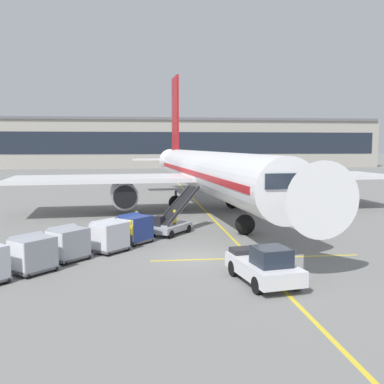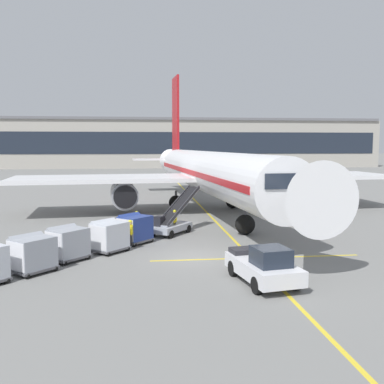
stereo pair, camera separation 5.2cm
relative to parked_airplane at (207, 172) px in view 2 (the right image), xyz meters
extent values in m
plane|color=slate|center=(-3.44, -17.87, -3.74)|extent=(600.00, 600.00, 0.00)
cylinder|color=white|center=(0.07, -0.85, 0.09)|extent=(6.88, 36.89, 3.88)
cube|color=red|center=(0.07, -0.85, 0.09)|extent=(6.80, 35.43, 0.47)
cone|color=white|center=(1.74, -21.07, 0.09)|extent=(3.99, 4.17, 3.69)
cone|color=white|center=(-1.69, 20.53, 0.38)|extent=(3.80, 6.46, 3.30)
cube|color=white|center=(-9.46, -0.72, -0.49)|extent=(17.98, 8.75, 0.36)
cylinder|color=#93969E|center=(-7.96, -1.33, -1.88)|extent=(2.79, 4.95, 2.41)
cylinder|color=black|center=(-7.76, -3.76, -1.88)|extent=(2.05, 0.29, 2.04)
cube|color=white|center=(9.45, 0.84, -0.49)|extent=(17.98, 8.75, 0.36)
cylinder|color=#93969E|center=(8.07, -0.01, -1.88)|extent=(2.79, 4.95, 2.41)
cylinder|color=black|center=(8.27, -2.43, -1.88)|extent=(2.05, 0.29, 2.04)
cube|color=red|center=(-1.57, 18.98, 6.37)|extent=(0.64, 4.41, 11.01)
cube|color=white|center=(-1.54, 18.67, 0.67)|extent=(12.05, 3.90, 0.20)
cube|color=#1E2633|center=(1.52, -18.36, 0.67)|extent=(2.85, 1.96, 0.85)
cylinder|color=#47474C|center=(0.98, -11.82, -2.44)|extent=(0.22, 0.22, 1.17)
sphere|color=black|center=(0.98, -11.82, -3.03)|extent=(1.44, 1.44, 1.44)
cylinder|color=#47474C|center=(-2.98, 0.74, -2.44)|extent=(0.22, 0.22, 1.17)
sphere|color=black|center=(-2.98, 0.74, -3.03)|extent=(1.44, 1.44, 1.44)
cylinder|color=#47474C|center=(2.82, 1.22, -2.44)|extent=(0.22, 0.22, 1.17)
sphere|color=black|center=(2.82, 1.22, -3.03)|extent=(1.44, 1.44, 1.44)
cube|color=#A3A8B2|center=(-4.28, -11.18, -3.24)|extent=(3.30, 3.69, 0.44)
cube|color=black|center=(-5.13, -11.72, -2.67)|extent=(0.81, 0.82, 0.70)
cylinder|color=#333338|center=(-4.72, -11.17, -2.62)|extent=(0.08, 0.08, 0.80)
cube|color=#A3A8B2|center=(-3.62, -10.27, -1.85)|extent=(3.51, 4.33, 2.49)
cube|color=black|center=(-3.62, -10.27, -1.76)|extent=(3.32, 4.13, 2.34)
cube|color=#333338|center=(-3.26, -10.53, -1.73)|extent=(2.80, 3.79, 2.52)
cube|color=#333338|center=(-3.97, -10.01, -1.73)|extent=(2.80, 3.79, 2.52)
cylinder|color=black|center=(-2.99, -10.66, -3.46)|extent=(0.49, 0.57, 0.56)
cylinder|color=black|center=(-4.17, -9.79, -3.46)|extent=(0.49, 0.57, 0.56)
cylinder|color=black|center=(-4.40, -12.58, -3.46)|extent=(0.49, 0.57, 0.56)
cylinder|color=black|center=(-5.58, -11.70, -3.46)|extent=(0.49, 0.57, 0.56)
cube|color=#515156|center=(-6.78, -13.78, -3.53)|extent=(2.53, 2.56, 0.12)
cylinder|color=#4C4C51|center=(-7.69, -14.78, -3.54)|extent=(0.52, 0.56, 0.07)
cube|color=navy|center=(-6.78, -13.78, -2.72)|extent=(2.39, 2.41, 1.50)
cube|color=navy|center=(-7.08, -13.50, -2.20)|extent=(1.86, 1.92, 0.74)
cube|color=silver|center=(-7.43, -14.49, -2.72)|extent=(1.08, 0.99, 1.38)
sphere|color=black|center=(-7.82, -13.91, -3.59)|extent=(0.30, 0.30, 0.30)
sphere|color=black|center=(-6.81, -14.83, -3.59)|extent=(0.30, 0.30, 0.30)
sphere|color=black|center=(-6.74, -12.73, -3.59)|extent=(0.30, 0.30, 0.30)
sphere|color=black|center=(-5.73, -13.65, -3.59)|extent=(0.30, 0.30, 0.30)
cube|color=#515156|center=(-8.26, -15.99, -3.53)|extent=(2.53, 2.56, 0.12)
cylinder|color=#4C4C51|center=(-9.17, -16.99, -3.54)|extent=(0.52, 0.56, 0.07)
cube|color=silver|center=(-8.26, -15.99, -2.72)|extent=(2.39, 2.41, 1.50)
cube|color=silver|center=(-8.56, -15.71, -2.20)|extent=(1.86, 1.92, 0.74)
cube|color=silver|center=(-8.91, -16.70, -2.72)|extent=(1.08, 0.99, 1.38)
sphere|color=black|center=(-9.30, -16.12, -3.59)|extent=(0.30, 0.30, 0.30)
sphere|color=black|center=(-8.30, -17.04, -3.59)|extent=(0.30, 0.30, 0.30)
sphere|color=black|center=(-8.22, -14.94, -3.59)|extent=(0.30, 0.30, 0.30)
sphere|color=black|center=(-7.22, -15.86, -3.59)|extent=(0.30, 0.30, 0.30)
cube|color=#515156|center=(-10.39, -17.73, -3.53)|extent=(2.53, 2.56, 0.12)
cylinder|color=#4C4C51|center=(-11.30, -18.72, -3.54)|extent=(0.52, 0.56, 0.07)
cube|color=#9EA3AD|center=(-10.39, -17.73, -2.72)|extent=(2.39, 2.41, 1.50)
cube|color=#9EA3AD|center=(-10.69, -17.45, -2.20)|extent=(1.86, 1.92, 0.74)
cube|color=silver|center=(-11.04, -18.44, -2.72)|extent=(1.08, 0.99, 1.38)
sphere|color=black|center=(-11.43, -17.86, -3.59)|extent=(0.30, 0.30, 0.30)
sphere|color=black|center=(-10.42, -18.78, -3.59)|extent=(0.30, 0.30, 0.30)
sphere|color=black|center=(-10.35, -16.68, -3.59)|extent=(0.30, 0.30, 0.30)
sphere|color=black|center=(-9.34, -17.60, -3.59)|extent=(0.30, 0.30, 0.30)
cube|color=#515156|center=(-11.76, -19.90, -3.53)|extent=(2.53, 2.56, 0.12)
cylinder|color=#4C4C51|center=(-12.68, -20.90, -3.54)|extent=(0.52, 0.56, 0.07)
cube|color=#9EA3AD|center=(-11.76, -19.90, -2.72)|extent=(2.39, 2.41, 1.50)
cube|color=#9EA3AD|center=(-12.07, -19.63, -2.20)|extent=(1.86, 1.92, 0.74)
cube|color=silver|center=(-12.42, -20.62, -2.72)|extent=(1.08, 0.99, 1.38)
sphere|color=black|center=(-12.81, -20.04, -3.59)|extent=(0.30, 0.30, 0.30)
sphere|color=black|center=(-11.80, -20.95, -3.59)|extent=(0.30, 0.30, 0.30)
sphere|color=black|center=(-11.73, -18.86, -3.59)|extent=(0.30, 0.30, 0.30)
sphere|color=black|center=(-10.72, -19.77, -3.59)|extent=(0.30, 0.30, 0.30)
sphere|color=black|center=(-12.54, -21.57, -3.59)|extent=(0.30, 0.30, 0.30)
cube|color=silver|center=(-0.80, -22.78, -3.06)|extent=(2.84, 4.70, 0.70)
cube|color=#1E2633|center=(-0.66, -23.54, -2.31)|extent=(1.72, 1.77, 0.80)
cube|color=#28282D|center=(-1.08, -21.16, -2.59)|extent=(1.93, 1.26, 0.24)
cylinder|color=black|center=(-0.12, -21.28, -3.36)|extent=(0.41, 0.80, 0.76)
cylinder|color=black|center=(-1.94, -21.60, -3.36)|extent=(0.41, 0.80, 0.76)
cylinder|color=black|center=(0.35, -23.97, -3.36)|extent=(0.41, 0.80, 0.76)
cylinder|color=black|center=(-1.47, -24.29, -3.36)|extent=(0.41, 0.80, 0.76)
cylinder|color=#333847|center=(-6.61, -11.34, -3.31)|extent=(0.15, 0.15, 0.86)
cylinder|color=#333847|center=(-6.79, -11.32, -3.31)|extent=(0.15, 0.15, 0.86)
cube|color=yellow|center=(-6.70, -11.33, -2.59)|extent=(0.41, 0.29, 0.58)
cube|color=white|center=(-6.72, -11.45, -2.59)|extent=(0.34, 0.06, 0.08)
sphere|color=beige|center=(-6.70, -11.33, -2.18)|extent=(0.21, 0.21, 0.21)
sphere|color=yellow|center=(-6.70, -11.33, -2.11)|extent=(0.23, 0.23, 0.23)
cylinder|color=yellow|center=(-6.47, -11.36, -2.64)|extent=(0.09, 0.09, 0.56)
cylinder|color=yellow|center=(-6.94, -11.30, -2.64)|extent=(0.09, 0.09, 0.56)
cylinder|color=#514C42|center=(-4.02, -11.10, -3.31)|extent=(0.15, 0.15, 0.86)
cylinder|color=#514C42|center=(-3.97, -10.93, -3.31)|extent=(0.15, 0.15, 0.86)
cube|color=yellow|center=(-4.00, -11.02, -2.59)|extent=(0.34, 0.43, 0.58)
cube|color=white|center=(-4.12, -10.98, -2.59)|extent=(0.11, 0.33, 0.08)
sphere|color=tan|center=(-4.00, -11.02, -2.18)|extent=(0.21, 0.21, 0.21)
sphere|color=yellow|center=(-4.00, -11.02, -2.11)|extent=(0.23, 0.23, 0.23)
cylinder|color=yellow|center=(-4.07, -11.25, -2.64)|extent=(0.09, 0.09, 0.56)
cylinder|color=yellow|center=(-3.93, -10.79, -2.64)|extent=(0.09, 0.09, 0.56)
cylinder|color=black|center=(-7.04, -15.04, -3.31)|extent=(0.15, 0.15, 0.86)
cylinder|color=black|center=(-7.09, -14.87, -3.31)|extent=(0.15, 0.15, 0.86)
cube|color=yellow|center=(-7.07, -14.95, -2.59)|extent=(0.33, 0.43, 0.58)
cube|color=white|center=(-7.19, -14.99, -2.59)|extent=(0.10, 0.33, 0.08)
sphere|color=beige|center=(-7.07, -14.95, -2.18)|extent=(0.21, 0.21, 0.21)
sphere|color=yellow|center=(-7.07, -14.95, -2.11)|extent=(0.23, 0.23, 0.23)
cylinder|color=yellow|center=(-7.00, -15.18, -2.64)|extent=(0.09, 0.09, 0.56)
cylinder|color=yellow|center=(-7.13, -14.72, -2.64)|extent=(0.09, 0.09, 0.56)
cube|color=black|center=(-7.18, -5.08, -3.72)|extent=(0.62, 0.62, 0.05)
cone|color=orange|center=(-7.18, -5.08, -3.37)|extent=(0.50, 0.50, 0.65)
cylinder|color=white|center=(-7.18, -5.08, -3.34)|extent=(0.27, 0.27, 0.08)
cube|color=yellow|center=(-0.21, -0.85, -3.74)|extent=(0.20, 110.00, 0.01)
cube|color=yellow|center=(0.07, -18.37, -3.74)|extent=(12.00, 0.20, 0.01)
cube|color=#A8A399|center=(-4.50, 88.56, 2.89)|extent=(133.85, 18.31, 13.26)
cube|color=#1E2633|center=(-4.50, 79.36, 3.22)|extent=(129.84, 0.10, 5.97)
cube|color=slate|center=(-4.50, 86.73, 9.87)|extent=(132.51, 15.56, 0.70)
camera|label=1|loc=(-6.39, -42.17, 2.60)|focal=41.25mm
camera|label=2|loc=(-6.34, -42.18, 2.60)|focal=41.25mm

